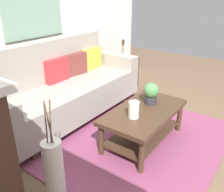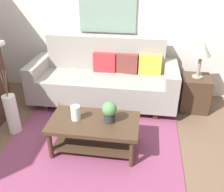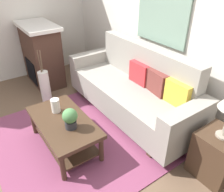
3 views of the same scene
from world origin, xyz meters
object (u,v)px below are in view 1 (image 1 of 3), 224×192
at_px(side_table, 123,72).
at_px(potted_plant_tabletop, 151,93).
at_px(couch, 64,89).
at_px(tabletop_vase, 134,110).
at_px(throw_pillow_mustard, 91,59).
at_px(table_lamp, 123,33).
at_px(floor_vase, 54,171).
at_px(framed_painting, 33,8).
at_px(coffee_table, 144,119).
at_px(throw_pillow_crimson, 56,70).
at_px(throw_pillow_maroon, 75,64).

bearing_deg(side_table, potted_plant_tabletop, -135.12).
bearing_deg(couch, tabletop_vase, -96.25).
height_order(throw_pillow_mustard, table_lamp, table_lamp).
xyz_separation_m(throw_pillow_mustard, floor_vase, (-1.84, -1.13, -0.39)).
relative_size(throw_pillow_mustard, potted_plant_tabletop, 1.37).
height_order(couch, framed_painting, framed_painting).
xyz_separation_m(coffee_table, table_lamp, (1.38, 1.21, 0.68)).
relative_size(throw_pillow_mustard, side_table, 0.64).
bearing_deg(couch, throw_pillow_mustard, 9.57).
bearing_deg(framed_painting, floor_vase, -126.88).
xyz_separation_m(table_lamp, floor_vase, (-2.58, -1.01, -0.71)).
distance_m(side_table, table_lamp, 0.71).
distance_m(throw_pillow_crimson, side_table, 1.53).
distance_m(throw_pillow_maroon, framed_painting, 0.93).
xyz_separation_m(throw_pillow_mustard, table_lamp, (0.73, -0.11, 0.31)).
bearing_deg(potted_plant_tabletop, table_lamp, 44.88).
relative_size(throw_pillow_maroon, coffee_table, 0.33).
bearing_deg(potted_plant_tabletop, coffee_table, -172.72).
height_order(tabletop_vase, potted_plant_tabletop, potted_plant_tabletop).
bearing_deg(framed_painting, throw_pillow_mustard, -24.73).
bearing_deg(throw_pillow_maroon, throw_pillow_mustard, 0.00).
distance_m(potted_plant_tabletop, framed_painting, 1.89).
distance_m(throw_pillow_mustard, table_lamp, 0.81).
bearing_deg(throw_pillow_maroon, tabletop_vase, -110.85).
height_order(throw_pillow_maroon, tabletop_vase, throw_pillow_maroon).
bearing_deg(throw_pillow_mustard, potted_plant_tabletop, -109.35).
distance_m(table_lamp, floor_vase, 2.86).
height_order(coffee_table, side_table, side_table).
relative_size(couch, side_table, 4.19).
xyz_separation_m(couch, throw_pillow_mustard, (0.74, 0.12, 0.25)).
bearing_deg(tabletop_vase, throw_pillow_mustard, 56.47).
xyz_separation_m(coffee_table, tabletop_vase, (-0.23, 0.01, 0.21)).
distance_m(couch, throw_pillow_mustard, 0.79).
height_order(throw_pillow_mustard, potted_plant_tabletop, throw_pillow_mustard).
bearing_deg(couch, side_table, 0.40).
relative_size(potted_plant_tabletop, side_table, 0.47).
bearing_deg(framed_painting, side_table, -17.17).
relative_size(couch, potted_plant_tabletop, 8.96).
xyz_separation_m(potted_plant_tabletop, side_table, (1.19, 1.19, -0.29)).
distance_m(tabletop_vase, floor_vase, 1.02).
height_order(couch, tabletop_vase, couch).
height_order(coffee_table, potted_plant_tabletop, potted_plant_tabletop).
bearing_deg(throw_pillow_crimson, framed_painting, 90.00).
distance_m(couch, side_table, 1.48).
relative_size(tabletop_vase, floor_vase, 0.32).
bearing_deg(potted_plant_tabletop, framed_painting, 99.82).
height_order(throw_pillow_maroon, side_table, throw_pillow_maroon).
bearing_deg(throw_pillow_crimson, couch, -90.00).
relative_size(side_table, framed_painting, 0.60).
height_order(coffee_table, table_lamp, table_lamp).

